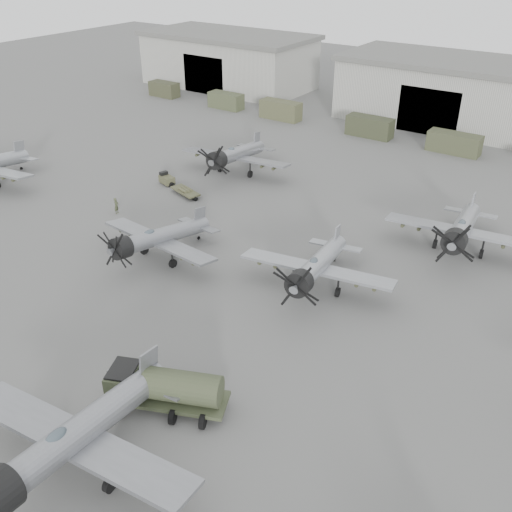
{
  "coord_description": "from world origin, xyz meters",
  "views": [
    {
      "loc": [
        23.82,
        -18.61,
        23.74
      ],
      "look_at": [
        2.68,
        11.77,
        2.5
      ],
      "focal_mm": 40.0,
      "sensor_mm": 36.0,
      "label": 1
    }
  ],
  "objects_px": {
    "tug_trailer": "(174,184)",
    "aircraft_mid_1": "(155,238)",
    "aircraft_near_1": "(70,440)",
    "aircraft_mid_2": "(316,267)",
    "aircraft_far_0": "(234,155)",
    "fuel_tanker": "(166,387)",
    "aircraft_far_1": "(462,229)",
    "ground_crew": "(116,206)"
  },
  "relations": [
    {
      "from": "tug_trailer",
      "to": "aircraft_mid_1",
      "type": "bearing_deg",
      "value": -36.57
    },
    {
      "from": "aircraft_near_1",
      "to": "aircraft_mid_2",
      "type": "relative_size",
      "value": 1.15
    },
    {
      "from": "aircraft_mid_2",
      "to": "aircraft_far_0",
      "type": "bearing_deg",
      "value": 130.47
    },
    {
      "from": "fuel_tanker",
      "to": "aircraft_mid_1",
      "type": "bearing_deg",
      "value": 111.98
    },
    {
      "from": "aircraft_near_1",
      "to": "aircraft_mid_2",
      "type": "height_order",
      "value": "aircraft_near_1"
    },
    {
      "from": "aircraft_near_1",
      "to": "aircraft_far_0",
      "type": "height_order",
      "value": "aircraft_near_1"
    },
    {
      "from": "aircraft_mid_2",
      "to": "fuel_tanker",
      "type": "distance_m",
      "value": 15.29
    },
    {
      "from": "aircraft_near_1",
      "to": "aircraft_far_1",
      "type": "relative_size",
      "value": 1.07
    },
    {
      "from": "aircraft_mid_1",
      "to": "fuel_tanker",
      "type": "distance_m",
      "value": 16.86
    },
    {
      "from": "aircraft_near_1",
      "to": "fuel_tanker",
      "type": "distance_m",
      "value": 6.19
    },
    {
      "from": "aircraft_near_1",
      "to": "aircraft_mid_1",
      "type": "height_order",
      "value": "aircraft_near_1"
    },
    {
      "from": "aircraft_far_0",
      "to": "fuel_tanker",
      "type": "xyz_separation_m",
      "value": [
        18.15,
        -30.72,
        -0.8
      ]
    },
    {
      "from": "aircraft_far_1",
      "to": "aircraft_mid_1",
      "type": "bearing_deg",
      "value": -149.88
    },
    {
      "from": "aircraft_mid_2",
      "to": "aircraft_far_1",
      "type": "xyz_separation_m",
      "value": [
        6.98,
        11.97,
        0.15
      ]
    },
    {
      "from": "aircraft_far_0",
      "to": "tug_trailer",
      "type": "bearing_deg",
      "value": -122.24
    },
    {
      "from": "aircraft_far_0",
      "to": "tug_trailer",
      "type": "height_order",
      "value": "aircraft_far_0"
    },
    {
      "from": "aircraft_mid_1",
      "to": "ground_crew",
      "type": "height_order",
      "value": "aircraft_mid_1"
    },
    {
      "from": "aircraft_far_1",
      "to": "fuel_tanker",
      "type": "distance_m",
      "value": 28.35
    },
    {
      "from": "fuel_tanker",
      "to": "ground_crew",
      "type": "xyz_separation_m",
      "value": [
        -21.47,
        16.29,
        -0.69
      ]
    },
    {
      "from": "aircraft_near_1",
      "to": "fuel_tanker",
      "type": "relative_size",
      "value": 1.93
    },
    {
      "from": "aircraft_near_1",
      "to": "tug_trailer",
      "type": "xyz_separation_m",
      "value": [
        -20.61,
        30.1,
        -1.98
      ]
    },
    {
      "from": "fuel_tanker",
      "to": "tug_trailer",
      "type": "relative_size",
      "value": 1.09
    },
    {
      "from": "aircraft_far_0",
      "to": "ground_crew",
      "type": "distance_m",
      "value": 14.88
    },
    {
      "from": "aircraft_mid_1",
      "to": "aircraft_far_1",
      "type": "height_order",
      "value": "aircraft_far_1"
    },
    {
      "from": "ground_crew",
      "to": "aircraft_far_1",
      "type": "bearing_deg",
      "value": -90.97
    },
    {
      "from": "ground_crew",
      "to": "aircraft_mid_1",
      "type": "bearing_deg",
      "value": -136.52
    },
    {
      "from": "aircraft_mid_2",
      "to": "aircraft_far_1",
      "type": "relative_size",
      "value": 0.94
    },
    {
      "from": "aircraft_mid_2",
      "to": "aircraft_far_1",
      "type": "bearing_deg",
      "value": 49.27
    },
    {
      "from": "aircraft_mid_2",
      "to": "aircraft_far_1",
      "type": "height_order",
      "value": "aircraft_far_1"
    },
    {
      "from": "aircraft_far_1",
      "to": "tug_trailer",
      "type": "height_order",
      "value": "aircraft_far_1"
    },
    {
      "from": "aircraft_near_1",
      "to": "aircraft_mid_1",
      "type": "xyz_separation_m",
      "value": [
        -11.49,
        17.93,
        -0.38
      ]
    },
    {
      "from": "aircraft_mid_2",
      "to": "tug_trailer",
      "type": "height_order",
      "value": "aircraft_mid_2"
    },
    {
      "from": "aircraft_near_1",
      "to": "aircraft_mid_2",
      "type": "bearing_deg",
      "value": 80.26
    },
    {
      "from": "fuel_tanker",
      "to": "tug_trailer",
      "type": "xyz_separation_m",
      "value": [
        -21.12,
        24.0,
        -1.0
      ]
    },
    {
      "from": "tug_trailer",
      "to": "aircraft_far_1",
      "type": "bearing_deg",
      "value": 22.87
    },
    {
      "from": "aircraft_far_0",
      "to": "ground_crew",
      "type": "height_order",
      "value": "aircraft_far_0"
    },
    {
      "from": "aircraft_near_1",
      "to": "ground_crew",
      "type": "relative_size",
      "value": 8.55
    },
    {
      "from": "aircraft_far_0",
      "to": "aircraft_far_1",
      "type": "height_order",
      "value": "aircraft_far_1"
    },
    {
      "from": "aircraft_mid_1",
      "to": "fuel_tanker",
      "type": "xyz_separation_m",
      "value": [
        12.0,
        -11.84,
        -0.6
      ]
    },
    {
      "from": "aircraft_far_0",
      "to": "tug_trailer",
      "type": "relative_size",
      "value": 1.97
    },
    {
      "from": "aircraft_mid_1",
      "to": "aircraft_mid_2",
      "type": "height_order",
      "value": "aircraft_mid_2"
    },
    {
      "from": "aircraft_near_1",
      "to": "ground_crew",
      "type": "distance_m",
      "value": 30.72
    }
  ]
}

